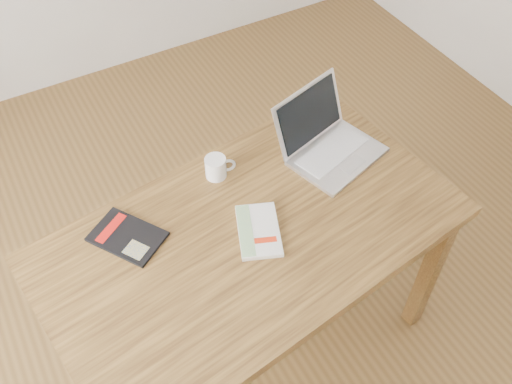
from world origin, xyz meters
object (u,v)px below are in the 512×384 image
coffee_mug (216,167)px  desk (252,248)px  white_guidebook (259,231)px  laptop (327,141)px  black_guidebook (127,237)px

coffee_mug → desk: bearing=-76.7°
desk → white_guidebook: white_guidebook is taller
desk → laptop: bearing=16.7°
laptop → coffee_mug: size_ratio=3.65×
white_guidebook → black_guidebook: size_ratio=0.91×
white_guidebook → desk: bearing=163.7°
white_guidebook → coffee_mug: bearing=112.7°
desk → black_guidebook: size_ratio=5.35×
desk → black_guidebook: bearing=146.4°
white_guidebook → black_guidebook: (-0.37, 0.18, -0.00)m
desk → coffee_mug: (0.01, 0.27, 0.13)m
white_guidebook → coffee_mug: (-0.00, 0.28, 0.03)m
desk → coffee_mug: bearing=79.1°
desk → black_guidebook: (-0.35, 0.17, 0.10)m
desk → laptop: size_ratio=3.70×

